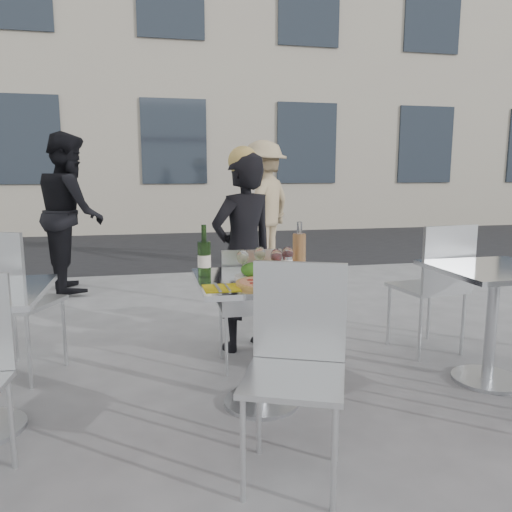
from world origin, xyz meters
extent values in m
plane|color=slate|center=(0.00, 0.00, 0.00)|extent=(80.00, 80.00, 0.00)
cube|color=black|center=(0.00, 6.50, 0.00)|extent=(24.00, 5.00, 0.00)
cube|color=#B0A892|center=(0.00, 10.00, 5.00)|extent=(24.00, 3.00, 10.00)
cylinder|color=#B7BABF|center=(0.00, 0.00, 0.01)|extent=(0.44, 0.44, 0.02)
cylinder|color=#B7BABF|center=(0.00, 0.00, 0.37)|extent=(0.07, 0.07, 0.72)
cube|color=silver|center=(0.00, 0.00, 0.73)|extent=(0.72, 0.72, 0.03)
cylinder|color=#B7BABF|center=(1.50, 0.00, 0.01)|extent=(0.44, 0.44, 0.02)
cylinder|color=#B7BABF|center=(1.50, 0.00, 0.37)|extent=(0.07, 0.07, 0.72)
cube|color=silver|center=(1.50, 0.00, 0.73)|extent=(0.72, 0.72, 0.03)
cylinder|color=silver|center=(0.20, 0.75, 0.21)|extent=(0.02, 0.02, 0.41)
cylinder|color=silver|center=(-0.13, 0.76, 0.21)|extent=(0.02, 0.02, 0.41)
cylinder|color=silver|center=(0.19, 0.42, 0.21)|extent=(0.02, 0.02, 0.41)
cylinder|color=silver|center=(-0.14, 0.43, 0.21)|extent=(0.02, 0.02, 0.41)
cube|color=silver|center=(0.03, 0.59, 0.42)|extent=(0.40, 0.40, 0.02)
cube|color=silver|center=(0.03, 0.40, 0.64)|extent=(0.39, 0.03, 0.41)
cylinder|color=silver|center=(-0.27, -0.84, 0.23)|extent=(0.02, 0.02, 0.45)
cylinder|color=silver|center=(0.06, -0.99, 0.23)|extent=(0.02, 0.02, 0.45)
cylinder|color=silver|center=(-0.13, -0.51, 0.23)|extent=(0.02, 0.02, 0.45)
cylinder|color=silver|center=(0.21, -0.65, 0.23)|extent=(0.02, 0.02, 0.45)
cube|color=silver|center=(-0.03, -0.75, 0.47)|extent=(0.56, 0.56, 0.03)
cube|color=silver|center=(0.05, -0.55, 0.71)|extent=(0.40, 0.19, 0.45)
cylinder|color=silver|center=(-1.21, 0.85, 0.24)|extent=(0.03, 0.03, 0.48)
cylinder|color=silver|center=(-1.56, 1.01, 0.24)|extent=(0.03, 0.03, 0.48)
cylinder|color=silver|center=(-1.36, 0.50, 0.24)|extent=(0.03, 0.03, 0.48)
cube|color=silver|center=(-1.46, 0.75, 0.49)|extent=(0.59, 0.59, 0.03)
cylinder|color=silver|center=(-1.24, -0.39, 0.22)|extent=(0.02, 0.02, 0.44)
cylinder|color=silver|center=(1.57, 0.83, 0.24)|extent=(0.03, 0.03, 0.47)
cylinder|color=silver|center=(1.20, 0.78, 0.24)|extent=(0.03, 0.03, 0.47)
cylinder|color=silver|center=(1.62, 0.45, 0.24)|extent=(0.03, 0.03, 0.47)
cylinder|color=silver|center=(1.25, 0.40, 0.24)|extent=(0.03, 0.03, 0.47)
cube|color=silver|center=(1.41, 0.62, 0.48)|extent=(0.50, 0.50, 0.03)
cube|color=silver|center=(1.44, 0.40, 0.74)|extent=(0.44, 0.08, 0.47)
imported|color=black|center=(0.08, 0.95, 0.74)|extent=(0.64, 0.55, 1.48)
imported|color=black|center=(-1.46, 3.29, 0.89)|extent=(0.85, 0.99, 1.78)
imported|color=tan|center=(1.00, 4.25, 0.89)|extent=(1.27, 1.29, 1.78)
cylinder|color=tan|center=(-0.01, -0.18, 0.76)|extent=(0.33, 0.33, 0.02)
cylinder|color=beige|center=(-0.01, -0.18, 0.77)|extent=(0.29, 0.29, 0.00)
cylinder|color=white|center=(0.11, 0.21, 0.76)|extent=(0.33, 0.33, 0.01)
cylinder|color=tan|center=(0.11, 0.21, 0.77)|extent=(0.29, 0.29, 0.02)
cylinder|color=beige|center=(0.11, 0.21, 0.78)|extent=(0.26, 0.26, 0.00)
cylinder|color=white|center=(-0.04, 0.02, 0.76)|extent=(0.22, 0.22, 0.01)
ellipsoid|color=#1E6519|center=(-0.04, 0.02, 0.80)|extent=(0.15, 0.15, 0.08)
sphere|color=#B21914|center=(0.00, 0.04, 0.81)|extent=(0.03, 0.03, 0.03)
cylinder|color=#2D5821|center=(-0.31, 0.11, 0.85)|extent=(0.07, 0.07, 0.20)
cone|color=#2D5821|center=(-0.31, 0.11, 0.95)|extent=(0.07, 0.07, 0.03)
cylinder|color=#2D5821|center=(-0.31, 0.11, 0.99)|extent=(0.03, 0.03, 0.10)
cylinder|color=silver|center=(-0.31, 0.11, 0.84)|extent=(0.07, 0.08, 0.07)
cylinder|color=tan|center=(0.28, 0.20, 0.86)|extent=(0.08, 0.08, 0.22)
cylinder|color=white|center=(0.28, 0.20, 1.00)|extent=(0.03, 0.03, 0.08)
cylinder|color=white|center=(0.16, 0.06, 0.80)|extent=(0.06, 0.06, 0.09)
cylinder|color=silver|center=(0.16, 0.06, 0.85)|extent=(0.06, 0.06, 0.02)
cylinder|color=white|center=(-0.10, 0.05, 0.75)|extent=(0.06, 0.06, 0.00)
cylinder|color=white|center=(-0.10, 0.05, 0.80)|extent=(0.01, 0.01, 0.09)
ellipsoid|color=white|center=(-0.10, 0.05, 0.86)|extent=(0.07, 0.07, 0.08)
ellipsoid|color=beige|center=(-0.10, 0.05, 0.85)|extent=(0.05, 0.05, 0.05)
cylinder|color=white|center=(0.02, 0.13, 0.75)|extent=(0.06, 0.06, 0.00)
cylinder|color=white|center=(0.02, 0.13, 0.80)|extent=(0.01, 0.01, 0.09)
ellipsoid|color=white|center=(0.02, 0.13, 0.86)|extent=(0.07, 0.07, 0.08)
ellipsoid|color=beige|center=(0.02, 0.13, 0.85)|extent=(0.05, 0.05, 0.05)
cylinder|color=white|center=(0.09, 0.04, 0.75)|extent=(0.06, 0.06, 0.00)
cylinder|color=white|center=(0.09, 0.04, 0.80)|extent=(0.01, 0.01, 0.09)
ellipsoid|color=white|center=(0.09, 0.04, 0.86)|extent=(0.07, 0.07, 0.08)
ellipsoid|color=#430A09|center=(0.09, 0.04, 0.85)|extent=(0.05, 0.05, 0.05)
cylinder|color=white|center=(0.18, 0.11, 0.75)|extent=(0.06, 0.06, 0.00)
cylinder|color=white|center=(0.18, 0.11, 0.80)|extent=(0.01, 0.01, 0.09)
ellipsoid|color=white|center=(0.18, 0.11, 0.86)|extent=(0.07, 0.07, 0.08)
ellipsoid|color=#430A09|center=(0.18, 0.11, 0.85)|extent=(0.05, 0.05, 0.05)
cube|color=gold|center=(-0.26, -0.20, 0.75)|extent=(0.18, 0.18, 0.00)
cube|color=#B7BABF|center=(-0.28, -0.20, 0.76)|extent=(0.02, 0.20, 0.00)
cube|color=#B7BABF|center=(-0.23, -0.20, 0.76)|extent=(0.01, 0.18, 0.00)
cube|color=gold|center=(0.27, -0.17, 0.75)|extent=(0.22, 0.22, 0.00)
cube|color=#B7BABF|center=(0.25, -0.17, 0.76)|extent=(0.06, 0.20, 0.00)
cube|color=#B7BABF|center=(0.30, -0.17, 0.76)|extent=(0.05, 0.18, 0.00)
camera|label=1|loc=(-0.61, -2.67, 1.33)|focal=35.00mm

